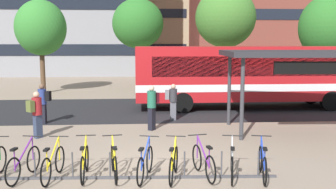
{
  "coord_description": "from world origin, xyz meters",
  "views": [
    {
      "loc": [
        -0.32,
        -10.0,
        3.44
      ],
      "look_at": [
        0.58,
        3.87,
        1.5
      ],
      "focal_mm": 40.64,
      "sensor_mm": 36.0,
      "label": 1
    }
  ],
  "objects_px": {
    "parked_bicycle_yellow_2": "(53,164)",
    "commuter_maroon_pack_3": "(152,104)",
    "commuter_grey_pack_1": "(172,99)",
    "parked_bicycle_silver_8": "(232,163)",
    "commuter_olive_pack_0": "(36,111)",
    "transit_shelter": "(312,56)",
    "street_tree_0": "(225,18)",
    "street_tree_2": "(138,24)",
    "parked_bicycle_purple_1": "(24,164)",
    "street_tree_3": "(41,28)",
    "parked_bicycle_yellow_3": "(85,163)",
    "parked_bicycle_purple_7": "(203,162)",
    "parked_bicycle_blue_5": "(145,164)",
    "commuter_black_pack_2": "(43,101)",
    "parked_bicycle_blue_9": "(263,164)",
    "city_bus": "(253,74)",
    "street_tree_1": "(328,27)",
    "parked_bicycle_yellow_6": "(174,164)",
    "parked_bicycle_yellow_4": "(114,163)"
  },
  "relations": [
    {
      "from": "parked_bicycle_yellow_6",
      "to": "commuter_maroon_pack_3",
      "type": "height_order",
      "value": "commuter_maroon_pack_3"
    },
    {
      "from": "parked_bicycle_blue_5",
      "to": "commuter_black_pack_2",
      "type": "relative_size",
      "value": 1.0
    },
    {
      "from": "parked_bicycle_blue_9",
      "to": "street_tree_0",
      "type": "height_order",
      "value": "street_tree_0"
    },
    {
      "from": "city_bus",
      "to": "parked_bicycle_purple_1",
      "type": "xyz_separation_m",
      "value": [
        -8.71,
        -9.88,
        -1.39
      ]
    },
    {
      "from": "parked_bicycle_purple_1",
      "to": "commuter_black_pack_2",
      "type": "bearing_deg",
      "value": 21.68
    },
    {
      "from": "transit_shelter",
      "to": "street_tree_1",
      "type": "xyz_separation_m",
      "value": [
        5.82,
        10.68,
        1.46
      ]
    },
    {
      "from": "parked_bicycle_silver_8",
      "to": "commuter_olive_pack_0",
      "type": "xyz_separation_m",
      "value": [
        -6.05,
        4.43,
        0.59
      ]
    },
    {
      "from": "parked_bicycle_yellow_2",
      "to": "street_tree_2",
      "type": "distance_m",
      "value": 19.16
    },
    {
      "from": "street_tree_0",
      "to": "parked_bicycle_silver_8",
      "type": "bearing_deg",
      "value": -101.42
    },
    {
      "from": "commuter_maroon_pack_3",
      "to": "parked_bicycle_silver_8",
      "type": "bearing_deg",
      "value": 54.35
    },
    {
      "from": "parked_bicycle_blue_5",
      "to": "parked_bicycle_yellow_6",
      "type": "relative_size",
      "value": 0.99
    },
    {
      "from": "parked_bicycle_purple_1",
      "to": "street_tree_0",
      "type": "relative_size",
      "value": 0.24
    },
    {
      "from": "street_tree_2",
      "to": "parked_bicycle_blue_5",
      "type": "bearing_deg",
      "value": -88.81
    },
    {
      "from": "transit_shelter",
      "to": "street_tree_0",
      "type": "height_order",
      "value": "street_tree_0"
    },
    {
      "from": "parked_bicycle_yellow_3",
      "to": "parked_bicycle_silver_8",
      "type": "distance_m",
      "value": 3.74
    },
    {
      "from": "parked_bicycle_silver_8",
      "to": "street_tree_3",
      "type": "xyz_separation_m",
      "value": [
        -8.95,
        16.7,
        3.95
      ]
    },
    {
      "from": "parked_bicycle_purple_1",
      "to": "street_tree_1",
      "type": "xyz_separation_m",
      "value": [
        15.18,
        15.19,
        3.99
      ]
    },
    {
      "from": "parked_bicycle_yellow_3",
      "to": "commuter_black_pack_2",
      "type": "relative_size",
      "value": 1.02
    },
    {
      "from": "parked_bicycle_blue_9",
      "to": "transit_shelter",
      "type": "relative_size",
      "value": 0.26
    },
    {
      "from": "commuter_black_pack_2",
      "to": "transit_shelter",
      "type": "bearing_deg",
      "value": 178.01
    },
    {
      "from": "parked_bicycle_yellow_3",
      "to": "transit_shelter",
      "type": "relative_size",
      "value": 0.26
    },
    {
      "from": "parked_bicycle_yellow_3",
      "to": "commuter_black_pack_2",
      "type": "distance_m",
      "value": 7.16
    },
    {
      "from": "parked_bicycle_purple_7",
      "to": "transit_shelter",
      "type": "xyz_separation_m",
      "value": [
        4.81,
        4.65,
        2.53
      ]
    },
    {
      "from": "parked_bicycle_purple_7",
      "to": "commuter_maroon_pack_3",
      "type": "distance_m",
      "value": 5.47
    },
    {
      "from": "city_bus",
      "to": "parked_bicycle_blue_9",
      "type": "bearing_deg",
      "value": -105.07
    },
    {
      "from": "parked_bicycle_silver_8",
      "to": "commuter_black_pack_2",
      "type": "distance_m",
      "value": 9.44
    },
    {
      "from": "street_tree_1",
      "to": "street_tree_3",
      "type": "distance_m",
      "value": 18.91
    },
    {
      "from": "street_tree_0",
      "to": "street_tree_2",
      "type": "bearing_deg",
      "value": 169.12
    },
    {
      "from": "parked_bicycle_purple_7",
      "to": "parked_bicycle_silver_8",
      "type": "xyz_separation_m",
      "value": [
        0.71,
        -0.14,
        0.0
      ]
    },
    {
      "from": "commuter_grey_pack_1",
      "to": "parked_bicycle_yellow_2",
      "type": "bearing_deg",
      "value": -109.83
    },
    {
      "from": "city_bus",
      "to": "parked_bicycle_blue_5",
      "type": "xyz_separation_m",
      "value": [
        -5.65,
        -10.07,
        -1.39
      ]
    },
    {
      "from": "parked_bicycle_yellow_2",
      "to": "parked_bicycle_blue_9",
      "type": "bearing_deg",
      "value": -86.81
    },
    {
      "from": "transit_shelter",
      "to": "parked_bicycle_purple_7",
      "type": "bearing_deg",
      "value": -133.35
    },
    {
      "from": "parked_bicycle_yellow_2",
      "to": "parked_bicycle_silver_8",
      "type": "distance_m",
      "value": 4.51
    },
    {
      "from": "city_bus",
      "to": "parked_bicycle_purple_1",
      "type": "height_order",
      "value": "city_bus"
    },
    {
      "from": "city_bus",
      "to": "street_tree_2",
      "type": "distance_m",
      "value": 10.92
    },
    {
      "from": "parked_bicycle_yellow_2",
      "to": "commuter_maroon_pack_3",
      "type": "bearing_deg",
      "value": -20.23
    },
    {
      "from": "parked_bicycle_blue_5",
      "to": "transit_shelter",
      "type": "height_order",
      "value": "transit_shelter"
    },
    {
      "from": "parked_bicycle_blue_5",
      "to": "parked_bicycle_silver_8",
      "type": "relative_size",
      "value": 1.0
    },
    {
      "from": "street_tree_0",
      "to": "street_tree_3",
      "type": "height_order",
      "value": "street_tree_0"
    },
    {
      "from": "parked_bicycle_yellow_3",
      "to": "city_bus",
      "type": "bearing_deg",
      "value": -38.54
    },
    {
      "from": "commuter_maroon_pack_3",
      "to": "parked_bicycle_purple_1",
      "type": "bearing_deg",
      "value": 2.12
    },
    {
      "from": "parked_bicycle_blue_5",
      "to": "street_tree_2",
      "type": "height_order",
      "value": "street_tree_2"
    },
    {
      "from": "parked_bicycle_blue_5",
      "to": "commuter_maroon_pack_3",
      "type": "height_order",
      "value": "commuter_maroon_pack_3"
    },
    {
      "from": "city_bus",
      "to": "parked_bicycle_yellow_2",
      "type": "distance_m",
      "value": 12.82
    },
    {
      "from": "transit_shelter",
      "to": "street_tree_3",
      "type": "height_order",
      "value": "street_tree_3"
    },
    {
      "from": "parked_bicycle_yellow_2",
      "to": "parked_bicycle_yellow_4",
      "type": "bearing_deg",
      "value": -82.92
    },
    {
      "from": "parked_bicycle_blue_9",
      "to": "street_tree_0",
      "type": "xyz_separation_m",
      "value": [
        2.79,
        17.67,
        4.72
      ]
    },
    {
      "from": "parked_bicycle_yellow_2",
      "to": "commuter_maroon_pack_3",
      "type": "distance_m",
      "value": 5.89
    },
    {
      "from": "city_bus",
      "to": "transit_shelter",
      "type": "distance_m",
      "value": 5.53
    }
  ]
}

